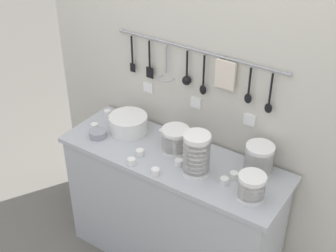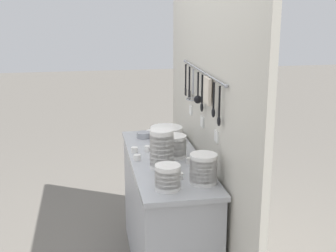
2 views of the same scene
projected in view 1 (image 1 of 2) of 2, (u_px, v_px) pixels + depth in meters
name	position (u px, v px, depth m)	size (l,w,h in m)	color
counter	(173.00, 210.00, 3.02)	(1.42, 0.49, 0.86)	#ADAFB5
back_wall	(197.00, 116.00, 2.91)	(2.22, 0.11, 1.99)	beige
bowl_stack_short_front	(251.00, 187.00, 2.44)	(0.15, 0.15, 0.15)	white
bowl_stack_wide_centre	(175.00, 140.00, 2.80)	(0.17, 0.17, 0.15)	white
bowl_stack_tall_left	(196.00, 154.00, 2.58)	(0.15, 0.15, 0.26)	white
bowl_stack_back_corner	(259.00, 159.00, 2.61)	(0.16, 0.16, 0.18)	white
plate_stack	(128.00, 124.00, 2.98)	(0.25, 0.25, 0.11)	white
steel_mixing_bowl	(98.00, 134.00, 2.95)	(0.11, 0.11, 0.04)	#93969E
cup_beside_plates	(140.00, 153.00, 2.78)	(0.05, 0.05, 0.04)	white
cup_mid_row	(234.00, 175.00, 2.60)	(0.05, 0.05, 0.04)	white
cup_edge_near	(179.00, 163.00, 2.70)	(0.05, 0.05, 0.04)	white
cup_back_left	(205.00, 150.00, 2.81)	(0.05, 0.05, 0.04)	white
cup_edge_far	(131.00, 162.00, 2.71)	(0.05, 0.05, 0.04)	white
cup_front_left	(155.00, 172.00, 2.63)	(0.05, 0.05, 0.04)	white
cup_by_caddy	(108.00, 113.00, 3.16)	(0.05, 0.05, 0.04)	white
cup_front_right	(95.00, 126.00, 3.02)	(0.05, 0.05, 0.04)	white
cup_centre	(224.00, 181.00, 2.56)	(0.05, 0.05, 0.04)	white
cup_back_right	(163.00, 133.00, 2.96)	(0.05, 0.05, 0.04)	white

